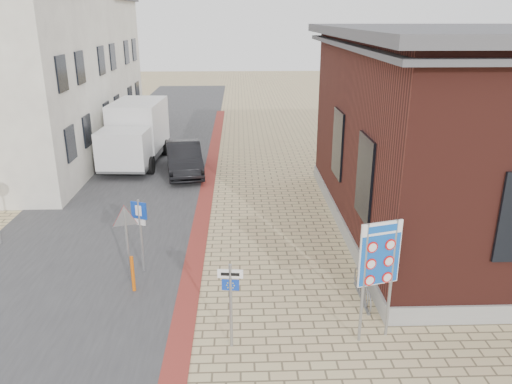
{
  "coord_description": "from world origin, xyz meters",
  "views": [
    {
      "loc": [
        -0.57,
        -9.3,
        7.14
      ],
      "look_at": [
        -0.09,
        4.62,
        2.2
      ],
      "focal_mm": 35.0,
      "sensor_mm": 36.0,
      "label": 1
    }
  ],
  "objects_px": {
    "border_sign": "(380,256)",
    "parking_sign": "(140,224)",
    "box_truck": "(135,133)",
    "essen_sign": "(231,294)",
    "bollard": "(133,274)",
    "sedan": "(184,158)"
  },
  "relations": [
    {
      "from": "border_sign",
      "to": "parking_sign",
      "type": "xyz_separation_m",
      "value": [
        -5.93,
        3.41,
        -0.6
      ]
    },
    {
      "from": "box_truck",
      "to": "border_sign",
      "type": "relative_size",
      "value": 2.01
    },
    {
      "from": "essen_sign",
      "to": "parking_sign",
      "type": "distance_m",
      "value": 4.47
    },
    {
      "from": "box_truck",
      "to": "essen_sign",
      "type": "bearing_deg",
      "value": -68.39
    },
    {
      "from": "essen_sign",
      "to": "bollard",
      "type": "height_order",
      "value": "essen_sign"
    },
    {
      "from": "essen_sign",
      "to": "border_sign",
      "type": "bearing_deg",
      "value": 9.26
    },
    {
      "from": "box_truck",
      "to": "parking_sign",
      "type": "xyz_separation_m",
      "value": [
        2.36,
        -11.6,
        -0.05
      ]
    },
    {
      "from": "box_truck",
      "to": "bollard",
      "type": "height_order",
      "value": "box_truck"
    },
    {
      "from": "border_sign",
      "to": "parking_sign",
      "type": "relative_size",
      "value": 1.31
    },
    {
      "from": "box_truck",
      "to": "essen_sign",
      "type": "relative_size",
      "value": 2.84
    },
    {
      "from": "essen_sign",
      "to": "sedan",
      "type": "bearing_deg",
      "value": 105.99
    },
    {
      "from": "parking_sign",
      "to": "border_sign",
      "type": "bearing_deg",
      "value": -6.63
    },
    {
      "from": "border_sign",
      "to": "essen_sign",
      "type": "relative_size",
      "value": 1.41
    },
    {
      "from": "essen_sign",
      "to": "parking_sign",
      "type": "height_order",
      "value": "parking_sign"
    },
    {
      "from": "essen_sign",
      "to": "box_truck",
      "type": "bearing_deg",
      "value": 113.95
    },
    {
      "from": "box_truck",
      "to": "bollard",
      "type": "distance_m",
      "value": 12.95
    },
    {
      "from": "border_sign",
      "to": "essen_sign",
      "type": "height_order",
      "value": "border_sign"
    },
    {
      "from": "border_sign",
      "to": "bollard",
      "type": "xyz_separation_m",
      "value": [
        -6.0,
        2.3,
        -1.6
      ]
    },
    {
      "from": "sedan",
      "to": "box_truck",
      "type": "distance_m",
      "value": 3.3
    },
    {
      "from": "box_truck",
      "to": "bollard",
      "type": "bearing_deg",
      "value": -76.34
    },
    {
      "from": "sedan",
      "to": "bollard",
      "type": "distance_m",
      "value": 10.84
    },
    {
      "from": "sedan",
      "to": "parking_sign",
      "type": "bearing_deg",
      "value": -100.59
    }
  ]
}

